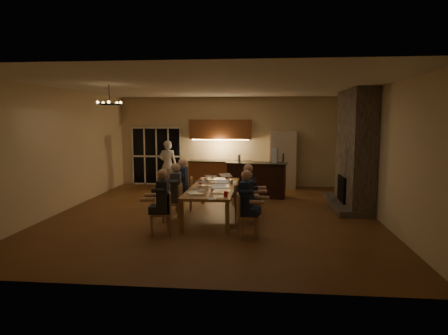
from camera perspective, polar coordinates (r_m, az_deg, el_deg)
floor at (r=10.24m, az=-1.40°, el=-6.70°), size 9.00×9.00×0.00m
back_wall at (r=14.47m, az=0.80°, el=3.71°), size 8.00×0.04×3.20m
left_wall at (r=11.22m, az=-22.28°, el=2.26°), size 0.04×9.00×3.20m
right_wall at (r=10.29m, az=21.39°, el=1.93°), size 0.04×9.00×3.20m
ceiling at (r=9.99m, az=-1.46°, el=11.57°), size 8.00×9.00×0.04m
french_doors at (r=14.94m, az=-9.60°, el=1.59°), size 1.86×0.08×2.10m
fireplace at (r=11.38m, az=18.21°, el=2.49°), size 0.58×2.50×3.20m
kitchenette at (r=14.21m, az=-0.52°, el=2.03°), size 2.24×0.68×2.40m
refrigerator at (r=14.11m, az=8.37°, el=1.11°), size 0.90×0.68×2.00m
dining_table at (r=9.95m, az=-1.54°, el=-4.89°), size 1.10×3.13×0.75m
bar_island at (r=12.45m, az=4.68°, el=-1.75°), size 1.93×0.93×1.08m
chair_left_near at (r=8.54m, az=-9.10°, el=-6.47°), size 0.55×0.55×0.89m
chair_left_mid at (r=9.57m, az=-7.43°, el=-4.99°), size 0.45×0.45×0.89m
chair_left_far at (r=10.62m, az=-5.76°, el=-3.78°), size 0.49×0.49×0.89m
chair_right_near at (r=8.28m, az=3.45°, el=-6.83°), size 0.50×0.50×0.89m
chair_right_mid at (r=9.42m, az=3.13°, el=-5.13°), size 0.54×0.54×0.89m
chair_right_far at (r=10.38m, az=3.86°, el=-4.01°), size 0.47×0.47×0.89m
person_left_near at (r=8.49m, az=-8.70°, el=-4.85°), size 0.65×0.65×1.38m
person_right_near at (r=8.25m, az=3.20°, el=-5.13°), size 0.71×0.71×1.38m
person_left_mid at (r=9.59m, az=-6.87°, el=-3.47°), size 0.66×0.66×1.38m
person_right_mid at (r=9.36m, az=3.46°, el=-3.68°), size 0.63×0.63×1.38m
person_left_far at (r=10.58m, az=-5.95°, el=-2.48°), size 0.62×0.62×1.38m
standing_person at (r=14.00m, az=-8.03°, el=0.42°), size 0.65×0.47×1.69m
chandelier at (r=9.62m, az=-16.04°, el=8.68°), size 0.56×0.56×0.03m
laptop_a at (r=8.88m, az=-3.88°, el=-3.13°), size 0.34×0.31×0.23m
laptop_b at (r=9.06m, az=-0.77°, el=-2.91°), size 0.34×0.31×0.23m
laptop_c at (r=9.97m, az=-2.86°, el=-2.02°), size 0.37×0.34×0.23m
laptop_d at (r=9.79m, az=-0.30°, el=-2.18°), size 0.36×0.33×0.23m
laptop_e at (r=10.94m, az=-1.71°, el=-1.22°), size 0.35×0.31×0.23m
laptop_f at (r=10.92m, az=0.49°, el=-1.23°), size 0.42×0.40×0.23m
mug_front at (r=9.45m, az=-2.46°, el=-2.89°), size 0.08×0.08×0.10m
mug_mid at (r=10.37m, az=-0.46°, el=-2.01°), size 0.08×0.08×0.10m
mug_back at (r=10.73m, az=-2.65°, el=-1.72°), size 0.08×0.08×0.10m
redcup_near at (r=8.61m, az=0.25°, el=-3.79°), size 0.09×0.09×0.12m
redcup_mid at (r=10.30m, az=-3.38°, el=-2.03°), size 0.08×0.08×0.12m
redcup_far at (r=11.21m, az=0.40°, el=-1.29°), size 0.09×0.09×0.12m
can_silver at (r=9.23m, az=-1.72°, el=-3.07°), size 0.07×0.07×0.12m
can_cola at (r=11.33m, az=-1.66°, el=-1.21°), size 0.06×0.06×0.12m
can_right at (r=10.19m, az=1.05°, el=-2.11°), size 0.07×0.07×0.12m
plate_near at (r=9.24m, az=0.16°, el=-3.37°), size 0.26×0.26×0.02m
plate_left at (r=9.02m, az=-4.54°, el=-3.65°), size 0.27×0.27×0.02m
plate_far at (r=10.50m, az=1.22°, el=-2.13°), size 0.23×0.23×0.02m
notepad at (r=8.37m, az=-1.73°, el=-4.48°), size 0.20×0.25×0.01m
bar_bottle at (r=12.42m, az=2.20°, el=1.32°), size 0.08×0.08×0.24m
bar_blender at (r=12.29m, az=7.29°, el=1.76°), size 0.19×0.19×0.47m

